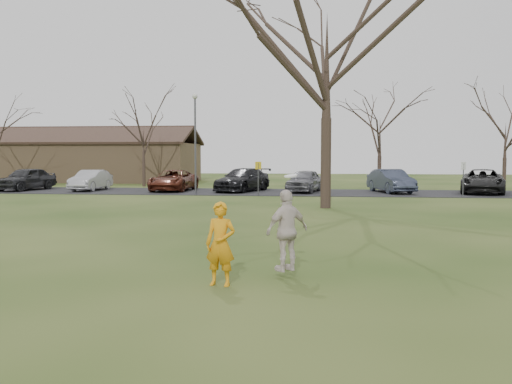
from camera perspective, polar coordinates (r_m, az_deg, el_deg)
ground at (r=11.16m, az=-2.45°, el=-9.14°), size 120.00×120.00×0.00m
parking_strip at (r=35.86m, az=3.95°, el=-0.03°), size 62.00×6.50×0.04m
player_defender at (r=10.52m, az=-3.74°, el=-5.44°), size 0.65×0.48×1.62m
car_0 at (r=40.89m, az=-22.98°, el=1.30°), size 2.77×4.94×1.59m
car_1 at (r=39.13m, az=-16.93°, el=1.20°), size 1.55×4.28×1.40m
car_2 at (r=37.42m, az=-8.66°, el=1.22°), size 2.58×5.20×1.42m
car_3 at (r=36.61m, az=-1.42°, el=1.29°), size 3.80×5.71×1.54m
car_4 at (r=35.98m, az=5.09°, el=1.20°), size 2.64×4.66×1.50m
car_5 at (r=36.39m, az=13.96°, el=1.14°), size 2.84×4.86×1.51m
car_6 at (r=37.58m, az=22.67°, el=1.05°), size 3.93×6.00×1.53m
catching_play at (r=11.13m, az=3.28°, el=-4.03°), size 1.02×0.93×1.99m
building at (r=53.37m, az=-17.31°, el=3.17°), size 20.60×8.50×5.14m
lamp_post at (r=34.15m, az=-6.39°, el=6.38°), size 0.34×0.34×6.27m
sign_yellow at (r=32.96m, az=0.23°, el=2.11°), size 0.35×0.35×2.08m
sign_white at (r=33.77m, az=20.92°, el=1.89°), size 0.35×0.35×2.08m
big_tree at (r=26.12m, az=7.43°, el=13.81°), size 9.00×9.00×14.00m
small_tree_row at (r=40.90m, az=10.51°, el=5.83°), size 55.00×5.90×8.50m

